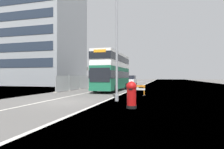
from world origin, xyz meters
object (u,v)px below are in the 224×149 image
at_px(double_decker_bus, 113,71).
at_px(roadworks_barrier, 136,89).
at_px(car_oncoming_near, 131,81).
at_px(car_receding_far, 131,80).
at_px(red_pillar_postbox, 131,94).
at_px(car_receding_mid, 123,80).
at_px(lamppost_foreground, 117,47).

bearing_deg(double_decker_bus, roadworks_barrier, -53.38).
bearing_deg(car_oncoming_near, car_receding_far, 99.82).
bearing_deg(red_pillar_postbox, double_decker_bus, 109.68).
height_order(car_oncoming_near, car_receding_far, car_oncoming_near).
bearing_deg(roadworks_barrier, car_receding_mid, 104.28).
distance_m(red_pillar_postbox, car_oncoming_near, 30.25).
xyz_separation_m(car_oncoming_near, car_receding_far, (-3.09, 17.87, 0.00)).
xyz_separation_m(double_decker_bus, car_oncoming_near, (-0.04, 16.06, -1.71)).
xyz_separation_m(lamppost_foreground, car_receding_far, (-6.37, 44.65, -3.26)).
bearing_deg(car_receding_far, lamppost_foreground, -81.88).
height_order(red_pillar_postbox, car_oncoming_near, car_oncoming_near).
bearing_deg(lamppost_foreground, red_pillar_postbox, -61.20).
height_order(red_pillar_postbox, roadworks_barrier, red_pillar_postbox).
bearing_deg(car_oncoming_near, roadworks_barrier, -79.20).
xyz_separation_m(lamppost_foreground, roadworks_barrier, (0.83, 5.23, -3.62)).
relative_size(lamppost_foreground, red_pillar_postbox, 5.50).
relative_size(lamppost_foreground, car_receding_far, 2.07).
bearing_deg(car_receding_mid, car_oncoming_near, -67.94).
distance_m(double_decker_bus, lamppost_foreground, 11.30).
bearing_deg(double_decker_bus, car_receding_mid, 98.42).
distance_m(double_decker_bus, car_receding_mid, 25.51).
relative_size(double_decker_bus, car_receding_mid, 2.40).
xyz_separation_m(double_decker_bus, red_pillar_postbox, (4.93, -13.78, -1.84)).
relative_size(lamppost_foreground, car_receding_mid, 1.98).
bearing_deg(red_pillar_postbox, roadworks_barrier, 95.87).
distance_m(car_receding_mid, car_receding_far, 8.78).
relative_size(red_pillar_postbox, car_oncoming_near, 0.42).
relative_size(red_pillar_postbox, roadworks_barrier, 0.85).
relative_size(double_decker_bus, lamppost_foreground, 1.21).
bearing_deg(lamppost_foreground, roadworks_barrier, 80.96).
distance_m(roadworks_barrier, car_receding_mid, 31.63).
xyz_separation_m(red_pillar_postbox, car_receding_mid, (-8.66, 38.95, 0.07)).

